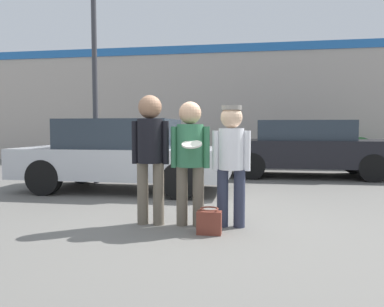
% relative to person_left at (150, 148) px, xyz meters
% --- Properties ---
extents(ground_plane, '(56.00, 56.00, 0.00)m').
position_rel_person_left_xyz_m(ground_plane, '(0.62, 0.05, -1.04)').
color(ground_plane, '#66635E').
extents(storefront_building, '(24.00, 0.22, 4.42)m').
position_rel_person_left_xyz_m(storefront_building, '(0.62, 9.40, 1.20)').
color(storefront_building, '#B2A89E').
rests_on(storefront_building, ground).
extents(person_left, '(0.51, 0.34, 1.74)m').
position_rel_person_left_xyz_m(person_left, '(0.00, 0.00, 0.00)').
color(person_left, '#665B4C').
rests_on(person_left, ground).
extents(person_middle_with_frisbee, '(0.52, 0.55, 1.65)m').
position_rel_person_left_xyz_m(person_middle_with_frisbee, '(0.54, 0.01, -0.06)').
color(person_middle_with_frisbee, '#665B4C').
rests_on(person_middle_with_frisbee, ground).
extents(person_right, '(0.50, 0.33, 1.59)m').
position_rel_person_left_xyz_m(person_right, '(1.08, 0.05, -0.09)').
color(person_right, '#2D3347').
rests_on(person_right, ground).
extents(parked_car_near, '(4.37, 1.87, 1.49)m').
position_rel_person_left_xyz_m(parked_car_near, '(-1.32, 2.63, -0.29)').
color(parked_car_near, '#B7BABF').
rests_on(parked_car_near, ground).
extents(parked_car_far, '(4.65, 1.95, 1.51)m').
position_rel_person_left_xyz_m(parked_car_far, '(2.74, 5.61, -0.27)').
color(parked_car_far, black).
rests_on(parked_car_far, ground).
extents(street_lamp, '(1.33, 0.35, 6.79)m').
position_rel_person_left_xyz_m(street_lamp, '(-2.10, 3.49, 3.05)').
color(street_lamp, '#38383D').
rests_on(street_lamp, ground).
extents(shrub, '(1.00, 1.00, 1.00)m').
position_rel_person_left_xyz_m(shrub, '(4.96, 8.71, -0.54)').
color(shrub, '#285B2D').
rests_on(shrub, ground).
extents(handbag, '(0.30, 0.23, 0.33)m').
position_rel_person_left_xyz_m(handbag, '(0.84, -0.36, -0.88)').
color(handbag, brown).
rests_on(handbag, ground).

